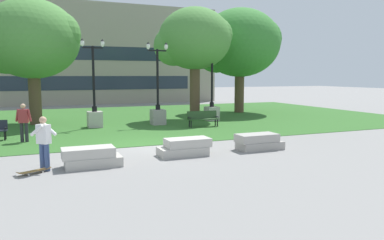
{
  "coord_description": "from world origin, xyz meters",
  "views": [
    {
      "loc": [
        -4.2,
        -15.07,
        2.97
      ],
      "look_at": [
        1.42,
        -1.4,
        1.2
      ],
      "focal_mm": 35.0,
      "sensor_mm": 36.0,
      "label": 1
    }
  ],
  "objects_px": {
    "lamp_post_center": "(158,108)",
    "park_bench_near_right": "(203,118)",
    "lamp_post_right": "(212,105)",
    "concrete_block_left": "(185,147)",
    "person_skateboarder": "(44,140)",
    "person_bystander_near_lawn": "(24,120)",
    "skateboard": "(34,171)",
    "concrete_block_right": "(259,142)",
    "lamp_post_left": "(95,110)",
    "concrete_block_center": "(91,157)"
  },
  "relations": [
    {
      "from": "person_skateboarder",
      "to": "lamp_post_right",
      "type": "xyz_separation_m",
      "value": [
        10.41,
        9.8,
        0.05
      ]
    },
    {
      "from": "park_bench_near_right",
      "to": "person_bystander_near_lawn",
      "type": "xyz_separation_m",
      "value": [
        -9.39,
        -1.56,
        0.44
      ]
    },
    {
      "from": "park_bench_near_right",
      "to": "person_bystander_near_lawn",
      "type": "height_order",
      "value": "person_bystander_near_lawn"
    },
    {
      "from": "person_skateboarder",
      "to": "person_bystander_near_lawn",
      "type": "xyz_separation_m",
      "value": [
        -0.75,
        5.7,
        0.01
      ]
    },
    {
      "from": "concrete_block_center",
      "to": "lamp_post_left",
      "type": "distance_m",
      "value": 9.53
    },
    {
      "from": "person_bystander_near_lawn",
      "to": "person_skateboarder",
      "type": "bearing_deg",
      "value": -82.51
    },
    {
      "from": "concrete_block_center",
      "to": "lamp_post_center",
      "type": "height_order",
      "value": "lamp_post_center"
    },
    {
      "from": "skateboard",
      "to": "person_bystander_near_lawn",
      "type": "relative_size",
      "value": 0.58
    },
    {
      "from": "park_bench_near_right",
      "to": "lamp_post_center",
      "type": "bearing_deg",
      "value": 138.4
    },
    {
      "from": "park_bench_near_right",
      "to": "lamp_post_left",
      "type": "xyz_separation_m",
      "value": [
        -5.81,
        2.12,
        0.49
      ]
    },
    {
      "from": "person_skateboarder",
      "to": "park_bench_near_right",
      "type": "relative_size",
      "value": 0.93
    },
    {
      "from": "lamp_post_right",
      "to": "lamp_post_left",
      "type": "height_order",
      "value": "lamp_post_left"
    },
    {
      "from": "concrete_block_center",
      "to": "park_bench_near_right",
      "type": "height_order",
      "value": "park_bench_near_right"
    },
    {
      "from": "concrete_block_right",
      "to": "person_bystander_near_lawn",
      "type": "relative_size",
      "value": 1.1
    },
    {
      "from": "concrete_block_left",
      "to": "lamp_post_right",
      "type": "relative_size",
      "value": 0.39
    },
    {
      "from": "person_skateboarder",
      "to": "lamp_post_left",
      "type": "height_order",
      "value": "lamp_post_left"
    },
    {
      "from": "skateboard",
      "to": "lamp_post_left",
      "type": "xyz_separation_m",
      "value": [
        3.15,
        9.65,
        0.95
      ]
    },
    {
      "from": "concrete_block_center",
      "to": "person_bystander_near_lawn",
      "type": "relative_size",
      "value": 1.1
    },
    {
      "from": "concrete_block_left",
      "to": "lamp_post_right",
      "type": "distance_m",
      "value": 10.91
    },
    {
      "from": "person_skateboarder",
      "to": "person_bystander_near_lawn",
      "type": "distance_m",
      "value": 5.75
    },
    {
      "from": "concrete_block_right",
      "to": "lamp_post_left",
      "type": "bearing_deg",
      "value": 119.82
    },
    {
      "from": "person_skateboarder",
      "to": "skateboard",
      "type": "xyz_separation_m",
      "value": [
        -0.32,
        -0.26,
        -0.89
      ]
    },
    {
      "from": "concrete_block_center",
      "to": "person_skateboarder",
      "type": "distance_m",
      "value": 1.56
    },
    {
      "from": "concrete_block_right",
      "to": "concrete_block_center",
      "type": "bearing_deg",
      "value": -176.92
    },
    {
      "from": "concrete_block_left",
      "to": "lamp_post_right",
      "type": "height_order",
      "value": "lamp_post_right"
    },
    {
      "from": "person_skateboarder",
      "to": "lamp_post_center",
      "type": "relative_size",
      "value": 0.35
    },
    {
      "from": "concrete_block_center",
      "to": "concrete_block_right",
      "type": "relative_size",
      "value": 1.0
    },
    {
      "from": "lamp_post_center",
      "to": "lamp_post_left",
      "type": "xyz_separation_m",
      "value": [
        -3.69,
        0.23,
        0.01
      ]
    },
    {
      "from": "park_bench_near_right",
      "to": "lamp_post_right",
      "type": "bearing_deg",
      "value": 55.05
    },
    {
      "from": "person_skateboarder",
      "to": "lamp_post_left",
      "type": "distance_m",
      "value": 9.8
    },
    {
      "from": "concrete_block_left",
      "to": "person_bystander_near_lawn",
      "type": "height_order",
      "value": "person_bystander_near_lawn"
    },
    {
      "from": "lamp_post_center",
      "to": "person_bystander_near_lawn",
      "type": "height_order",
      "value": "lamp_post_center"
    },
    {
      "from": "park_bench_near_right",
      "to": "lamp_post_left",
      "type": "distance_m",
      "value": 6.21
    },
    {
      "from": "skateboard",
      "to": "concrete_block_left",
      "type": "bearing_deg",
      "value": 7.57
    },
    {
      "from": "lamp_post_center",
      "to": "park_bench_near_right",
      "type": "bearing_deg",
      "value": -41.6
    },
    {
      "from": "person_skateboarder",
      "to": "skateboard",
      "type": "distance_m",
      "value": 0.98
    },
    {
      "from": "concrete_block_center",
      "to": "lamp_post_right",
      "type": "xyz_separation_m",
      "value": [
        9.0,
        9.81,
        0.71
      ]
    },
    {
      "from": "park_bench_near_right",
      "to": "person_skateboarder",
      "type": "bearing_deg",
      "value": -139.94
    },
    {
      "from": "lamp_post_right",
      "to": "concrete_block_left",
      "type": "bearing_deg",
      "value": -120.6
    },
    {
      "from": "person_skateboarder",
      "to": "person_bystander_near_lawn",
      "type": "relative_size",
      "value": 1.0
    },
    {
      "from": "park_bench_near_right",
      "to": "lamp_post_left",
      "type": "bearing_deg",
      "value": 159.98
    },
    {
      "from": "concrete_block_right",
      "to": "lamp_post_center",
      "type": "relative_size",
      "value": 0.38
    },
    {
      "from": "concrete_block_right",
      "to": "person_skateboarder",
      "type": "xyz_separation_m",
      "value": [
        -8.01,
        -0.34,
        0.67
      ]
    },
    {
      "from": "concrete_block_right",
      "to": "person_skateboarder",
      "type": "bearing_deg",
      "value": -177.55
    },
    {
      "from": "concrete_block_right",
      "to": "skateboard",
      "type": "xyz_separation_m",
      "value": [
        -8.33,
        -0.61,
        -0.22
      ]
    },
    {
      "from": "concrete_block_right",
      "to": "skateboard",
      "type": "relative_size",
      "value": 1.88
    },
    {
      "from": "lamp_post_center",
      "to": "concrete_block_center",
      "type": "bearing_deg",
      "value": -119.16
    },
    {
      "from": "concrete_block_left",
      "to": "person_bystander_near_lawn",
      "type": "relative_size",
      "value": 1.13
    },
    {
      "from": "concrete_block_right",
      "to": "lamp_post_center",
      "type": "xyz_separation_m",
      "value": [
        -1.49,
        8.81,
        0.71
      ]
    },
    {
      "from": "park_bench_near_right",
      "to": "lamp_post_center",
      "type": "relative_size",
      "value": 0.37
    }
  ]
}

